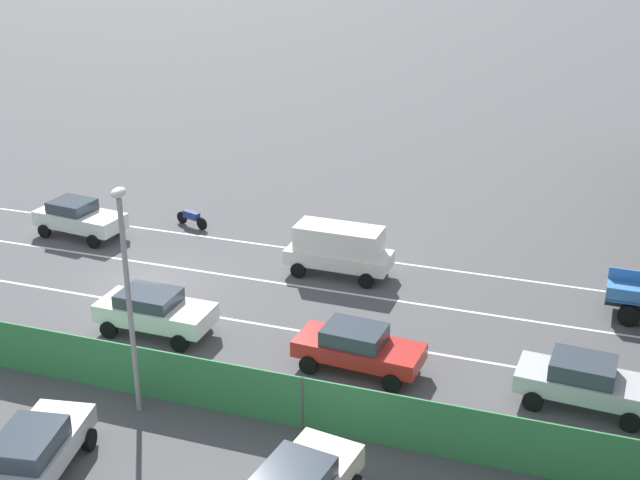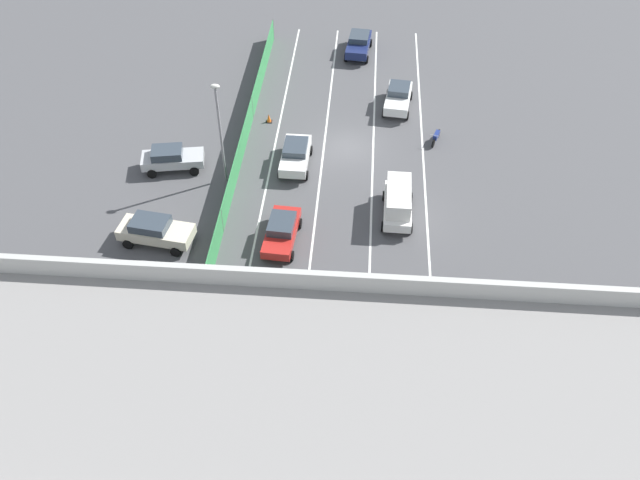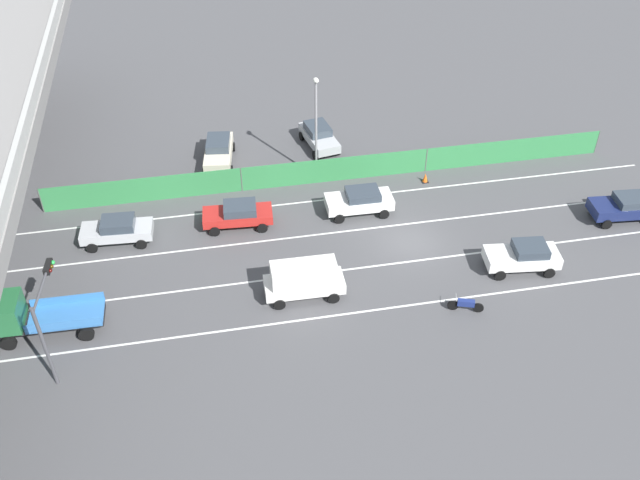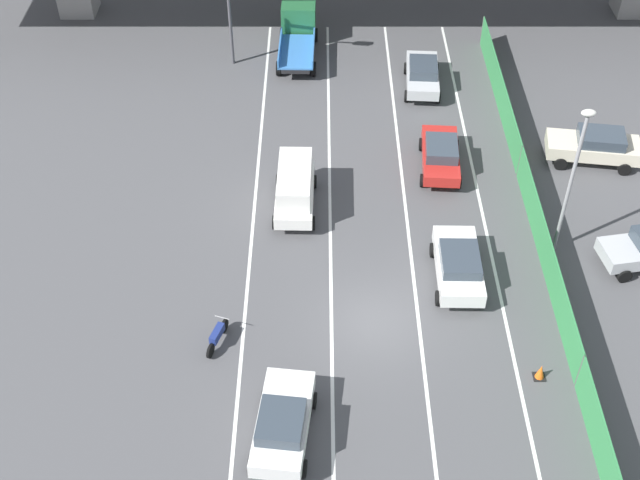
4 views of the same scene
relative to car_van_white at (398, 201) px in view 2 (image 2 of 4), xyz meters
The scene contains 20 objects.
ground_plane 8.04m from the car_van_white, 64.67° to the right, with size 300.00×300.00×0.00m, color #4C4C4F.
lane_line_left_edge 4.63m from the car_van_white, 115.33° to the right, with size 0.14×42.29×0.01m, color silver.
lane_line_mid_left 4.52m from the car_van_white, 68.04° to the right, with size 0.14×42.29×0.01m, color silver.
lane_line_mid_right 6.68m from the car_van_white, 38.00° to the right, with size 0.14×42.29×0.01m, color silver.
lane_line_right_edge 9.68m from the car_van_white, 24.88° to the right, with size 0.14×42.29×0.01m, color silver.
elevated_overpass 20.24m from the car_van_white, 79.90° to the left, with size 54.56×11.17×8.69m.
green_fence 11.55m from the car_van_white, 20.50° to the right, with size 0.10×38.39×1.78m.
car_van_white is the anchor object (origin of this frame).
car_sedan_white 8.48m from the car_van_white, 34.55° to the right, with size 2.09×4.27×1.62m.
car_hatchback_white 12.75m from the car_van_white, 90.64° to the right, with size 2.40×4.38×1.69m.
car_sedan_red 7.64m from the car_van_white, 22.49° to the left, with size 2.20×4.40×1.58m.
car_sedan_silver 12.30m from the car_van_white, 56.31° to the left, with size 2.16×4.34×1.63m.
car_sedan_navy 21.34m from the car_van_white, 81.48° to the right, with size 2.34×4.49×1.65m.
flatbed_truck_blue 14.52m from the car_van_white, 90.49° to the left, with size 2.36×5.69×2.40m.
motorcycle 8.84m from the car_van_white, 109.04° to the right, with size 0.83×1.88×0.93m.
parked_wagon_silver 15.87m from the car_van_white, 13.77° to the right, with size 4.44×2.53×1.65m.
parked_sedan_cream 15.12m from the car_van_white, 13.52° to the left, with size 4.71×2.53×1.70m.
traffic_light 13.19m from the car_van_white, 101.31° to the left, with size 3.71×0.70×5.06m.
street_lamp 12.32m from the car_van_white, 13.85° to the right, with size 0.60×0.36×7.33m.
traffic_cone 13.85m from the car_van_white, 46.41° to the right, with size 0.47×0.47×0.67m.
Camera 2 is at (-0.93, 40.14, 28.82)m, focal length 38.21 mm.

